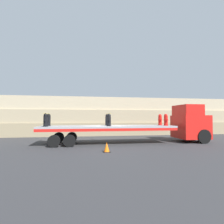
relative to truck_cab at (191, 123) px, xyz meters
The scene contains 13 objects.
ground_plane 7.16m from the truck_cab, behind, with size 120.00×120.00×0.00m, color #2D2D30.
rock_cliff 10.00m from the truck_cab, 134.55° to the left, with size 60.00×3.30×4.31m.
truck_cab is the anchor object (origin of this frame).
flatbed_trailer 7.62m from the truck_cab, behind, with size 10.26×2.55×1.38m.
fire_hydrant_black_near_0 11.54m from the truck_cab, behind, with size 0.36×0.55×0.92m.
fire_hydrant_black_far_0 11.54m from the truck_cab, behind, with size 0.36×0.55×0.92m.
fire_hydrant_black_near_1 7.02m from the truck_cab, behind, with size 0.36×0.55×0.92m.
fire_hydrant_black_far_1 7.02m from the truck_cab, behind, with size 0.36×0.55×0.92m.
fire_hydrant_red_near_2 2.54m from the truck_cab, 167.72° to the right, with size 0.36×0.55×0.92m.
fire_hydrant_red_far_2 2.54m from the truck_cab, 167.72° to the left, with size 0.36×0.55×0.92m.
cargo_strap_rear 11.55m from the truck_cab, behind, with size 0.05×2.64×0.01m.
cargo_strap_middle 7.04m from the truck_cab, behind, with size 0.05×2.64×0.01m.
traffic_cone 8.29m from the truck_cab, 156.48° to the right, with size 0.42×0.42×0.58m.
Camera 1 is at (-1.82, -13.45, 2.01)m, focal length 28.00 mm.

